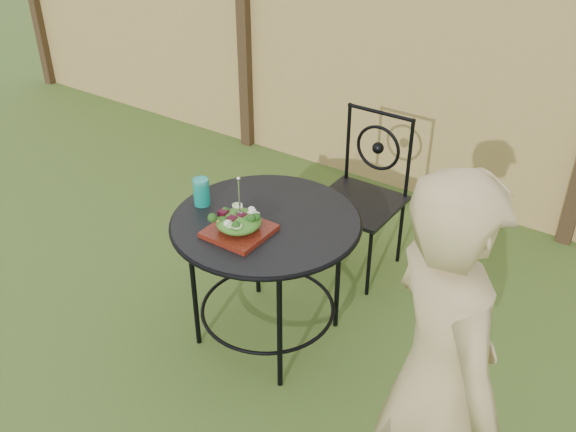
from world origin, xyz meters
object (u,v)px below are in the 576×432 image
object	(u,v)px
patio_chair	(363,191)
salad_plate	(239,231)
diner	(438,379)
patio_table	(266,243)

from	to	relation	value
patio_chair	salad_plate	xyz separation A→B (m)	(-0.10, -1.02, 0.23)
patio_chair	diner	world-z (taller)	diner
patio_chair	salad_plate	size ratio (longest dim) A/B	3.52
patio_table	patio_chair	distance (m)	0.86
diner	salad_plate	bearing A→B (deg)	19.63
patio_table	diner	xyz separation A→B (m)	(1.11, -0.55, 0.20)
patio_chair	salad_plate	bearing A→B (deg)	-95.74
salad_plate	diner	bearing A→B (deg)	-18.71
patio_chair	patio_table	bearing A→B (deg)	-94.89
salad_plate	patio_table	bearing A→B (deg)	79.92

